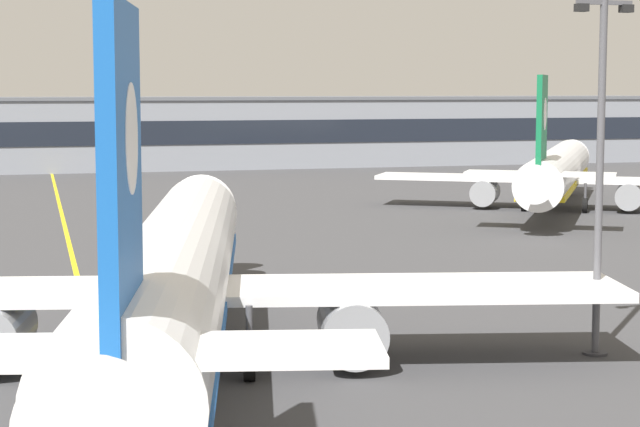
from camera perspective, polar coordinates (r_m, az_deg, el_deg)
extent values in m
cube|color=yellow|center=(58.03, -11.68, -3.70)|extent=(7.34, 179.87, 0.01)
cylinder|color=white|center=(41.06, -7.13, -2.75)|extent=(11.79, 35.93, 3.80)
cone|color=white|center=(60.17, -5.88, 0.11)|extent=(4.10, 3.34, 3.61)
cone|color=white|center=(22.08, -10.61, -9.56)|extent=(3.41, 3.37, 2.85)
cube|color=blue|center=(41.24, -7.11, -4.19)|extent=(11.07, 33.11, 0.44)
cube|color=black|center=(58.21, -5.98, 0.56)|extent=(3.02, 1.71, 0.60)
cube|color=white|center=(41.79, -7.06, -3.78)|extent=(32.26, 11.86, 0.36)
cylinder|color=black|center=(43.70, -15.13, -5.13)|extent=(1.95, 0.61, 1.95)
cylinder|color=gray|center=(41.08, 1.57, -5.64)|extent=(3.05, 4.02, 2.30)
cylinder|color=black|center=(42.89, 1.36, -5.13)|extent=(1.95, 0.61, 1.95)
cube|color=blue|center=(24.89, -9.74, 1.95)|extent=(1.47, 4.77, 7.20)
cylinder|color=white|center=(25.15, -9.70, 3.64)|extent=(0.97, 2.44, 2.40)
cube|color=white|center=(24.85, -9.74, -6.68)|extent=(11.35, 5.20, 0.24)
cylinder|color=#4C4C51|center=(55.67, -6.09, -2.49)|extent=(0.24, 0.24, 1.60)
cylinder|color=black|center=(55.84, -6.08, -3.53)|extent=(0.59, 0.97, 0.90)
cylinder|color=#4C4C51|center=(39.68, -11.06, -5.67)|extent=(0.24, 0.24, 1.60)
cylinder|color=black|center=(39.92, -11.03, -7.25)|extent=(0.68, 1.36, 1.30)
cylinder|color=#4C4C51|center=(39.31, -3.50, -5.67)|extent=(0.24, 0.24, 1.60)
cylinder|color=black|center=(39.55, -3.48, -7.27)|extent=(0.68, 1.36, 1.30)
cylinder|color=white|center=(95.65, 11.54, 2.10)|extent=(20.49, 29.94, 3.49)
cone|color=white|center=(113.32, 12.21, 2.70)|extent=(4.08, 3.79, 3.32)
cone|color=white|center=(77.89, 10.56, 1.48)|extent=(3.59, 3.57, 2.62)
cube|color=gold|center=(95.72, 11.53, 1.52)|extent=(19.03, 27.65, 0.40)
cube|color=black|center=(111.54, 12.16, 2.97)|extent=(2.76, 2.25, 0.55)
cube|color=white|center=(96.25, 11.55, 1.65)|extent=(27.30, 19.32, 0.33)
cylinder|color=gray|center=(96.02, 8.10, 1.04)|extent=(3.55, 3.93, 2.11)
cylinder|color=black|center=(97.70, 8.24, 1.12)|extent=(1.61, 1.09, 1.80)
cylinder|color=gray|center=(95.18, 14.92, 0.84)|extent=(3.55, 3.93, 2.11)
cylinder|color=black|center=(96.88, 14.94, 0.93)|extent=(1.61, 1.09, 1.80)
cube|color=#147042|center=(80.97, 10.83, 4.36)|extent=(2.65, 3.94, 6.62)
cylinder|color=white|center=(81.23, 10.86, 4.83)|extent=(1.51, 2.09, 2.21)
cube|color=white|center=(80.60, 10.75, 1.93)|extent=(9.94, 7.54, 0.22)
cylinder|color=#4C4C51|center=(109.05, 12.04, 1.60)|extent=(0.22, 0.22, 1.47)
cylinder|color=black|center=(109.13, 12.03, 1.10)|extent=(0.75, 0.90, 0.83)
cylinder|color=#4C4C51|center=(94.15, 9.98, 1.10)|extent=(0.22, 0.22, 1.47)
cylinder|color=black|center=(94.25, 9.97, 0.47)|extent=(0.94, 1.21, 1.20)
cylinder|color=#4C4C51|center=(93.79, 12.89, 1.02)|extent=(0.22, 0.22, 1.47)
cylinder|color=black|center=(93.89, 12.88, 0.39)|extent=(0.94, 1.21, 1.20)
cylinder|color=#515156|center=(43.57, 13.56, 1.64)|extent=(0.28, 0.28, 13.04)
cylinder|color=#333338|center=(44.54, 13.35, -6.69)|extent=(0.90, 0.90, 0.10)
cube|color=#515156|center=(43.55, 13.77, 10.03)|extent=(2.20, 0.16, 0.16)
cube|color=black|center=(43.10, 12.72, 9.83)|extent=(0.44, 0.36, 0.28)
cube|color=black|center=(43.99, 14.80, 9.70)|extent=(0.44, 0.36, 0.28)
cone|color=orange|center=(56.45, -9.12, -3.65)|extent=(0.36, 0.36, 0.55)
cylinder|color=white|center=(56.44, -9.12, -3.62)|extent=(0.23, 0.23, 0.07)
cube|color=orange|center=(56.49, -9.11, -3.91)|extent=(0.44, 0.44, 0.03)
cube|color=gray|center=(142.32, -12.28, 3.77)|extent=(154.03, 12.00, 8.33)
cube|color=black|center=(136.28, -12.11, 3.84)|extent=(147.87, 0.12, 2.80)
cube|color=#595C63|center=(142.22, -12.32, 5.53)|extent=(154.43, 12.40, 0.40)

